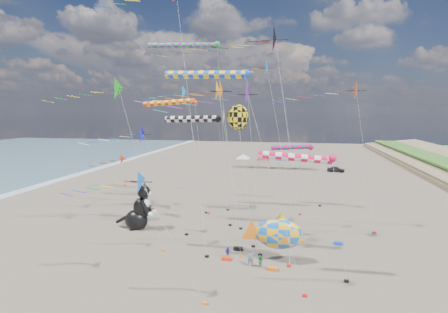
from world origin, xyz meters
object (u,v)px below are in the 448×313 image
Objects in this scene: child_blue at (228,252)px; parked_car at (336,169)px; fish_inflatable at (278,234)px; child_green at (260,262)px; cat_inflatable at (138,206)px; person_adult at (251,258)px.

child_blue is 0.28× the size of parked_car.
fish_inflatable is 3.06m from child_green.
cat_inflatable is 3.53× the size of person_adult.
cat_inflatable is 52.27m from parked_car.
cat_inflatable is 17.54m from fish_inflatable.
fish_inflatable reaches higher than person_adult.
parked_car is (10.54, 50.43, -2.00)m from fish_inflatable.
person_adult is at bearing -157.45° from child_green.
cat_inflatable is 16.16m from person_adult.
fish_inflatable is at bearing -42.27° from child_blue.
child_blue is at bearing 171.24° from parked_car.
person_adult is at bearing -29.00° from cat_inflatable.
parked_car reaches higher than child_blue.
cat_inflatable reaches higher than parked_car.
fish_inflatable is at bearing -20.90° from cat_inflatable.
person_adult is 0.41× the size of parked_car.
person_adult is 0.90m from child_green.
person_adult is at bearing -145.65° from fish_inflatable.
child_green is 1.05× the size of child_blue.
fish_inflatable is 5.38× the size of child_blue.
cat_inflatable is at bearing 160.73° from fish_inflatable.
child_blue is at bearing -178.06° from fish_inflatable.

